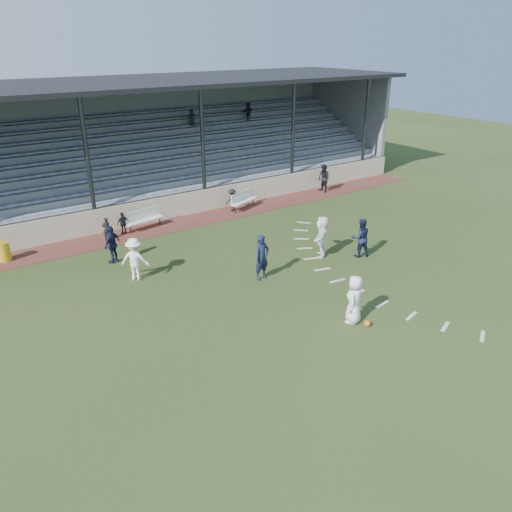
# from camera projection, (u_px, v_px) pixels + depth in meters

# --- Properties ---
(ground) EXTENTS (90.00, 90.00, 0.00)m
(ground) POSITION_uv_depth(u_px,v_px,m) (298.00, 315.00, 17.00)
(ground) COLOR #2C3D19
(ground) RESTS_ON ground
(cinder_track) EXTENTS (34.00, 2.00, 0.02)m
(cinder_track) POSITION_uv_depth(u_px,v_px,m) (164.00, 227.00, 24.88)
(cinder_track) COLOR #552822
(cinder_track) RESTS_ON ground
(retaining_wall) EXTENTS (34.00, 0.18, 1.20)m
(retaining_wall) POSITION_uv_depth(u_px,v_px,m) (155.00, 210.00, 25.43)
(retaining_wall) COLOR beige
(retaining_wall) RESTS_ON ground
(bench_left) EXTENTS (2.04, 0.82, 0.95)m
(bench_left) POSITION_uv_depth(u_px,v_px,m) (144.00, 217.00, 24.46)
(bench_left) COLOR silver
(bench_left) RESTS_ON cinder_track
(bench_right) EXTENTS (2.01, 1.16, 0.95)m
(bench_right) POSITION_uv_depth(u_px,v_px,m) (243.00, 198.00, 27.33)
(bench_right) COLOR silver
(bench_right) RESTS_ON cinder_track
(trash_bin) EXTENTS (0.51, 0.51, 0.82)m
(trash_bin) POSITION_uv_depth(u_px,v_px,m) (4.00, 252.00, 20.94)
(trash_bin) COLOR gold
(trash_bin) RESTS_ON cinder_track
(football) EXTENTS (0.21, 0.21, 0.21)m
(football) POSITION_uv_depth(u_px,v_px,m) (367.00, 323.00, 16.29)
(football) COLOR orange
(football) RESTS_ON ground
(player_white_lead) EXTENTS (0.97, 0.90, 1.66)m
(player_white_lead) POSITION_uv_depth(u_px,v_px,m) (354.00, 299.00, 16.29)
(player_white_lead) COLOR white
(player_white_lead) RESTS_ON ground
(player_navy_lead) EXTENTS (0.72, 0.52, 1.82)m
(player_navy_lead) POSITION_uv_depth(u_px,v_px,m) (262.00, 257.00, 19.20)
(player_navy_lead) COLOR #131836
(player_navy_lead) RESTS_ON ground
(player_navy_mid) EXTENTS (1.00, 0.90, 1.69)m
(player_navy_mid) POSITION_uv_depth(u_px,v_px,m) (361.00, 238.00, 21.25)
(player_navy_mid) COLOR #131836
(player_navy_mid) RESTS_ON ground
(player_white_wing) EXTENTS (1.25, 1.20, 1.71)m
(player_white_wing) POSITION_uv_depth(u_px,v_px,m) (135.00, 259.00, 19.19)
(player_white_wing) COLOR white
(player_white_wing) RESTS_ON ground
(player_navy_wing) EXTENTS (1.01, 0.87, 1.62)m
(player_navy_wing) POSITION_uv_depth(u_px,v_px,m) (112.00, 244.00, 20.68)
(player_navy_wing) COLOR #131836
(player_navy_wing) RESTS_ON ground
(player_white_back) EXTENTS (1.59, 1.52, 1.80)m
(player_white_back) POSITION_uv_depth(u_px,v_px,m) (322.00, 236.00, 21.24)
(player_white_back) COLOR white
(player_white_back) RESTS_ON ground
(official) EXTENTS (0.64, 0.82, 1.68)m
(official) POSITION_uv_depth(u_px,v_px,m) (324.00, 178.00, 30.13)
(official) COLOR black
(official) RESTS_ON cinder_track
(sub_left_near) EXTENTS (0.40, 0.27, 1.08)m
(sub_left_near) POSITION_uv_depth(u_px,v_px,m) (107.00, 229.00, 23.07)
(sub_left_near) COLOR black
(sub_left_near) RESTS_ON cinder_track
(sub_left_far) EXTENTS (0.66, 0.37, 1.07)m
(sub_left_far) POSITION_uv_depth(u_px,v_px,m) (123.00, 223.00, 23.79)
(sub_left_far) COLOR black
(sub_left_far) RESTS_ON cinder_track
(sub_right) EXTENTS (0.82, 0.52, 1.22)m
(sub_right) POSITION_uv_depth(u_px,v_px,m) (232.00, 200.00, 26.91)
(sub_right) COLOR black
(sub_right) RESTS_ON cinder_track
(grandstand) EXTENTS (34.60, 9.00, 6.61)m
(grandstand) POSITION_uv_depth(u_px,v_px,m) (118.00, 162.00, 28.33)
(grandstand) COLOR gray
(grandstand) RESTS_ON ground
(penalty_arc) EXTENTS (3.89, 14.63, 0.01)m
(penalty_arc) POSITION_uv_depth(u_px,v_px,m) (381.00, 284.00, 19.15)
(penalty_arc) COLOR silver
(penalty_arc) RESTS_ON ground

